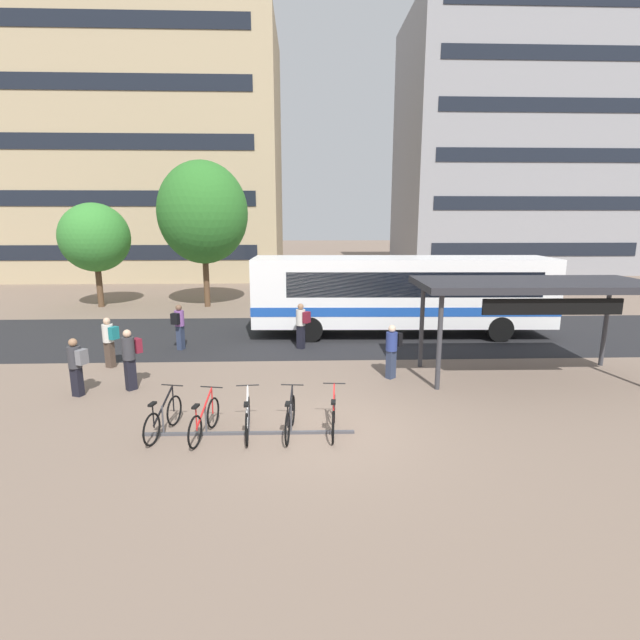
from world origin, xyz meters
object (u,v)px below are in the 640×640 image
commuter_maroon_pack_0 (130,355)px  street_tree_0 (95,238)px  commuter_black_pack_4 (179,324)px  parked_bicycle_white_2 (248,418)px  parked_bicycle_red_4 (334,416)px  parked_bicycle_black_0 (163,418)px  commuter_grey_pack_5 (76,363)px  parked_bicycle_black_3 (290,418)px  commuter_teal_pack_2 (109,339)px  transit_shelter (534,287)px  city_bus (400,292)px  parked_bicycle_red_1 (204,421)px  street_tree_1 (203,213)px  commuter_black_pack_1 (392,347)px  commuter_maroon_pack_3 (302,323)px

commuter_maroon_pack_0 → street_tree_0: (-6.28, 13.16, 2.74)m
commuter_maroon_pack_0 → commuter_black_pack_4: 4.15m
parked_bicycle_white_2 → commuter_maroon_pack_0: 4.71m
parked_bicycle_red_4 → commuter_maroon_pack_0: size_ratio=0.99×
parked_bicycle_black_0 → commuter_black_pack_4: commuter_black_pack_4 is taller
parked_bicycle_white_2 → commuter_grey_pack_5: size_ratio=1.07×
parked_bicycle_red_4 → commuter_black_pack_4: commuter_black_pack_4 is taller
parked_bicycle_black_3 → commuter_teal_pack_2: bearing=54.5°
parked_bicycle_black_0 → parked_bicycle_black_3: bearing=-79.8°
parked_bicycle_white_2 → street_tree_0: street_tree_0 is taller
parked_bicycle_red_4 → commuter_teal_pack_2: commuter_teal_pack_2 is taller
parked_bicycle_red_4 → commuter_maroon_pack_0: commuter_maroon_pack_0 is taller
transit_shelter → commuter_teal_pack_2: (-12.99, 1.39, -1.80)m
city_bus → commuter_black_pack_4: bearing=15.3°
parked_bicycle_black_0 → transit_shelter: size_ratio=0.25×
parked_bicycle_red_4 → parked_bicycle_red_1: bearing=97.7°
city_bus → commuter_teal_pack_2: city_bus is taller
parked_bicycle_black_0 → commuter_black_pack_4: bearing=23.2°
parked_bicycle_red_1 → commuter_black_pack_4: commuter_black_pack_4 is taller
city_bus → street_tree_1: (-9.23, 6.87, 3.27)m
parked_bicycle_white_2 → parked_bicycle_black_3: bearing=-94.7°
commuter_teal_pack_2 → commuter_black_pack_1: bearing=-162.8°
commuter_maroon_pack_0 → commuter_teal_pack_2: 2.51m
transit_shelter → commuter_black_pack_4: size_ratio=4.06×
city_bus → transit_shelter: (2.82, -5.49, 0.97)m
parked_bicycle_white_2 → street_tree_1: 17.18m
transit_shelter → commuter_maroon_pack_0: (-11.59, -0.69, -1.74)m
parked_bicycle_red_4 → commuter_maroon_pack_0: bearing=66.8°
transit_shelter → commuter_teal_pack_2: transit_shelter is taller
parked_bicycle_black_0 → commuter_grey_pack_5: size_ratio=1.05×
parked_bicycle_red_1 → commuter_black_pack_1: (4.83, 3.80, 0.57)m
parked_bicycle_white_2 → street_tree_0: 19.22m
parked_bicycle_black_3 → street_tree_1: street_tree_1 is taller
commuter_maroon_pack_0 → commuter_black_pack_4: bearing=-141.2°
city_bus → parked_bicycle_red_4: (-3.28, -9.11, -1.39)m
parked_bicycle_black_0 → commuter_maroon_pack_0: bearing=42.2°
commuter_grey_pack_5 → city_bus: bearing=-125.0°
commuter_grey_pack_5 → street_tree_1: street_tree_1 is taller
commuter_grey_pack_5 → street_tree_0: 14.79m
parked_bicycle_black_3 → transit_shelter: bearing=-57.3°
parked_bicycle_red_1 → street_tree_0: (-8.93, 16.24, 3.36)m
commuter_black_pack_1 → city_bus: bearing=-144.8°
parked_bicycle_black_0 → parked_bicycle_red_4: (3.78, -0.02, 0.00)m
commuter_black_pack_1 → commuter_teal_pack_2: size_ratio=1.00×
parked_bicycle_red_4 → city_bus: bearing=-14.9°
parked_bicycle_black_0 → parked_bicycle_red_4: bearing=-78.4°
commuter_grey_pack_5 → parked_bicycle_black_3: bearing=177.9°
parked_bicycle_black_3 → commuter_maroon_pack_3: 7.15m
parked_bicycle_red_1 → parked_bicycle_white_2: 0.94m
parked_bicycle_black_0 → commuter_black_pack_4: 7.22m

